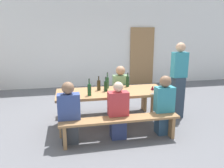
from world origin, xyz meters
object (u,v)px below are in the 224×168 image
(wooden_door, at_px, (142,56))
(wine_bottle_1, at_px, (107,82))
(bench_far, at_px, (106,99))
(wine_bottle_2, at_px, (99,85))
(wine_glass_0, at_px, (152,88))
(wine_glass_1, at_px, (116,87))
(seated_guest_far_0, at_px, (120,91))
(wine_bottle_4, at_px, (89,89))
(wine_bottle_3, at_px, (128,81))
(seated_guest_near_0, at_px, (69,114))
(seated_guest_near_1, at_px, (118,112))
(bench_near, at_px, (120,123))
(tasting_table, at_px, (112,94))
(wine_bottle_0, at_px, (106,86))
(seated_guest_near_2, at_px, (164,106))
(standing_host, at_px, (178,81))

(wooden_door, relative_size, wine_bottle_1, 6.10)
(bench_far, height_order, wine_bottle_2, wine_bottle_2)
(wine_glass_0, height_order, wine_glass_1, wine_glass_0)
(wine_glass_0, bearing_deg, seated_guest_far_0, 113.28)
(wine_bottle_2, relative_size, wine_glass_1, 2.02)
(wine_bottle_2, distance_m, wine_bottle_4, 0.41)
(wine_bottle_3, height_order, seated_guest_near_0, seated_guest_near_0)
(wine_glass_0, xyz_separation_m, seated_guest_near_1, (-0.74, -0.21, -0.36))
(bench_near, bearing_deg, tasting_table, 90.00)
(wine_glass_0, bearing_deg, wine_bottle_0, 155.86)
(seated_guest_far_0, bearing_deg, seated_guest_near_0, -46.10)
(wine_bottle_4, distance_m, wine_glass_0, 1.23)
(wine_bottle_1, distance_m, wine_bottle_2, 0.26)
(wine_bottle_1, relative_size, wine_bottle_2, 1.14)
(wine_bottle_4, bearing_deg, seated_guest_far_0, 44.96)
(wooden_door, xyz_separation_m, seated_guest_near_2, (-0.98, -4.10, -0.49))
(wooden_door, height_order, seated_guest_near_2, wooden_door)
(wine_bottle_3, bearing_deg, bench_near, -111.90)
(wine_glass_1, bearing_deg, tasting_table, 132.76)
(wine_glass_1, distance_m, seated_guest_far_0, 0.76)
(wine_bottle_2, bearing_deg, bench_far, 67.37)
(wine_bottle_2, height_order, wine_glass_0, wine_bottle_2)
(tasting_table, bearing_deg, wine_bottle_4, -155.04)
(tasting_table, relative_size, wine_glass_0, 13.54)
(tasting_table, xyz_separation_m, seated_guest_near_2, (0.89, -0.58, -0.12))
(tasting_table, bearing_deg, seated_guest_near_1, -90.75)
(bench_far, distance_m, seated_guest_near_1, 1.32)
(tasting_table, bearing_deg, seated_guest_far_0, 61.06)
(seated_guest_near_2, xyz_separation_m, standing_host, (0.68, 0.75, 0.29))
(bench_far, xyz_separation_m, wine_bottle_4, (-0.49, -0.96, 0.51))
(wooden_door, height_order, tasting_table, wooden_door)
(seated_guest_near_0, bearing_deg, wine_glass_1, -62.17)
(wine_bottle_4, xyz_separation_m, seated_guest_near_2, (1.38, -0.35, -0.31))
(wooden_door, xyz_separation_m, wine_glass_0, (-1.14, -3.89, -0.18))
(seated_guest_near_2, bearing_deg, seated_guest_near_1, 90.00)
(wine_bottle_0, distance_m, seated_guest_far_0, 0.78)
(seated_guest_near_0, bearing_deg, bench_far, -34.05)
(wine_glass_1, distance_m, seated_guest_near_2, 1.01)
(wine_bottle_0, bearing_deg, wine_glass_1, -24.72)
(bench_near, relative_size, seated_guest_near_2, 1.88)
(wooden_door, xyz_separation_m, bench_far, (-1.88, -2.79, -0.69))
(seated_guest_far_0, bearing_deg, seated_guest_near_1, -15.80)
(wine_bottle_2, xyz_separation_m, wine_glass_1, (0.33, -0.19, -0.01))
(seated_guest_near_0, bearing_deg, seated_guest_near_1, -90.00)
(wine_bottle_2, bearing_deg, tasting_table, -24.32)
(seated_guest_near_2, bearing_deg, wooden_door, -13.48)
(standing_host, bearing_deg, wine_bottle_3, -6.56)
(wine_bottle_3, xyz_separation_m, standing_host, (1.16, -0.13, -0.02))
(wooden_door, distance_m, tasting_table, 4.01)
(wine_bottle_4, xyz_separation_m, standing_host, (2.06, 0.40, -0.02))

